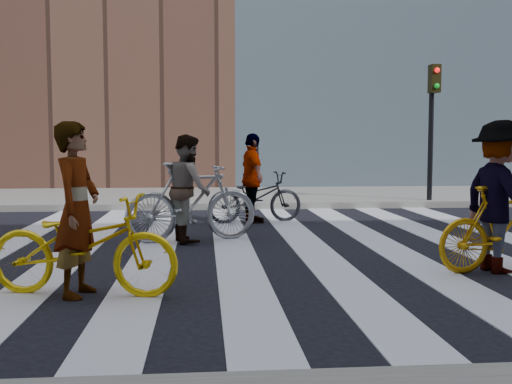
{
  "coord_description": "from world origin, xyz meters",
  "views": [
    {
      "loc": [
        -0.97,
        -8.42,
        1.48
      ],
      "look_at": [
        -0.21,
        0.3,
        0.78
      ],
      "focal_mm": 42.0,
      "sensor_mm": 36.0,
      "label": 1
    }
  ],
  "objects": [
    {
      "name": "rider_mid",
      "position": [
        -1.2,
        0.66,
        0.81
      ],
      "size": [
        0.79,
        0.92,
        1.63
      ],
      "primitive_type": "imported",
      "rotation": [
        0.0,
        0.0,
        1.82
      ],
      "color": "slate",
      "rests_on": "ground"
    },
    {
      "name": "traffic_signal",
      "position": [
        4.4,
        5.32,
        2.28
      ],
      "size": [
        0.22,
        0.42,
        3.33
      ],
      "color": "black",
      "rests_on": "ground"
    },
    {
      "name": "rider_right",
      "position": [
        2.43,
        -1.82,
        0.88
      ],
      "size": [
        0.84,
        1.23,
        1.76
      ],
      "primitive_type": "imported",
      "rotation": [
        0.0,
        0.0,
        1.75
      ],
      "color": "slate",
      "rests_on": "ground"
    },
    {
      "name": "bike_yellow_right",
      "position": [
        2.48,
        -1.82,
        0.5
      ],
      "size": [
        1.73,
        0.76,
        1.01
      ],
      "primitive_type": "imported",
      "rotation": [
        0.0,
        0.0,
        1.75
      ],
      "color": "#CB8A0B",
      "rests_on": "ground"
    },
    {
      "name": "bike_yellow_left",
      "position": [
        -2.15,
        -2.52,
        0.5
      ],
      "size": [
        2.0,
        1.04,
        1.0
      ],
      "primitive_type": "imported",
      "rotation": [
        0.0,
        0.0,
        1.36
      ],
      "color": "yellow",
      "rests_on": "ground"
    },
    {
      "name": "ground",
      "position": [
        0.0,
        0.0,
        0.0
      ],
      "size": [
        100.0,
        100.0,
        0.0
      ],
      "primitive_type": "plane",
      "color": "black",
      "rests_on": "ground"
    },
    {
      "name": "rider_rear",
      "position": [
        -0.06,
        2.78,
        0.84
      ],
      "size": [
        0.62,
        1.05,
        1.69
      ],
      "primitive_type": "imported",
      "rotation": [
        0.0,
        0.0,
        1.79
      ],
      "color": "slate",
      "rests_on": "ground"
    },
    {
      "name": "sidewalk_far",
      "position": [
        0.0,
        7.5,
        0.07
      ],
      "size": [
        100.0,
        5.0,
        0.15
      ],
      "primitive_type": "cube",
      "color": "gray",
      "rests_on": "ground"
    },
    {
      "name": "rider_left",
      "position": [
        -2.2,
        -2.52,
        0.85
      ],
      "size": [
        0.53,
        0.69,
        1.7
      ],
      "primitive_type": "imported",
      "rotation": [
        0.0,
        0.0,
        1.36
      ],
      "color": "slate",
      "rests_on": "ground"
    },
    {
      "name": "bike_dark_rear",
      "position": [
        -0.01,
        2.78,
        0.48
      ],
      "size": [
        1.93,
        1.03,
        0.96
      ],
      "primitive_type": "imported",
      "rotation": [
        0.0,
        0.0,
        1.79
      ],
      "color": "black",
      "rests_on": "ground"
    },
    {
      "name": "zebra_crosswalk",
      "position": [
        0.0,
        0.0,
        0.01
      ],
      "size": [
        8.25,
        10.0,
        0.01
      ],
      "color": "silver",
      "rests_on": "ground"
    },
    {
      "name": "bike_silver_mid",
      "position": [
        -1.15,
        0.66,
        0.61
      ],
      "size": [
        2.1,
        1.05,
        1.21
      ],
      "primitive_type": "imported",
      "rotation": [
        0.0,
        0.0,
        1.82
      ],
      "color": "#9FA3A9",
      "rests_on": "ground"
    }
  ]
}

